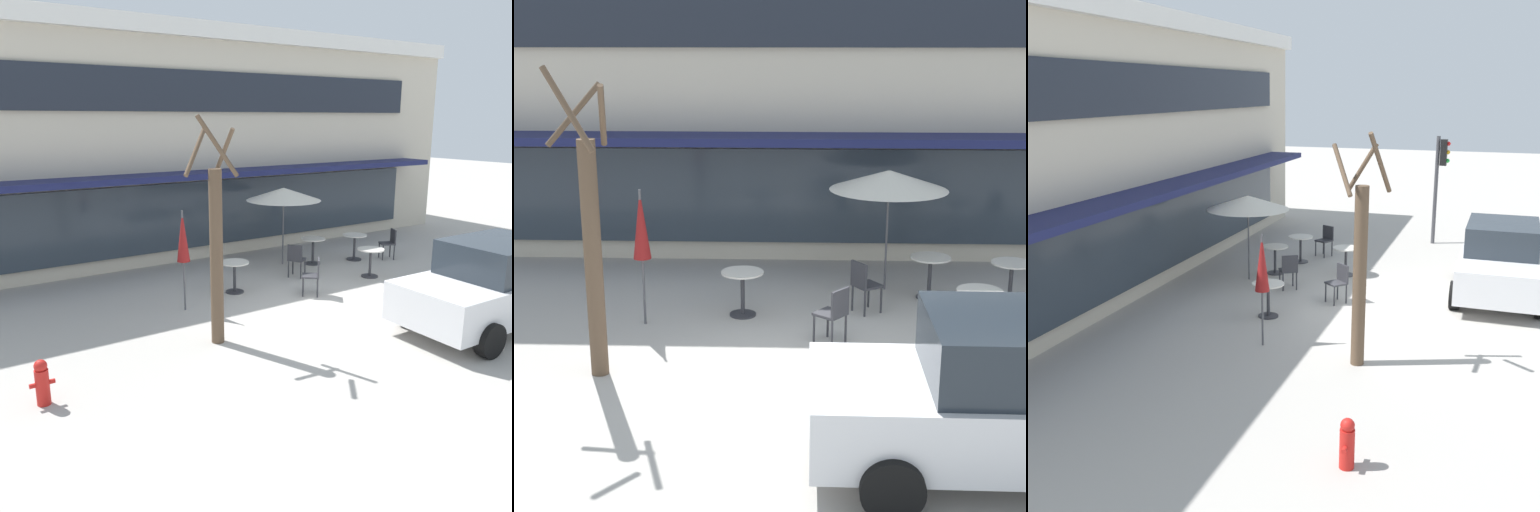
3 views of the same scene
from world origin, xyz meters
TOP-DOWN VIEW (x-y plane):
  - ground_plane at (0.00, 0.00)m, footprint 80.00×80.00m
  - building_facade at (0.00, 9.96)m, footprint 19.71×9.10m
  - cafe_table_near_wall at (-1.02, 2.67)m, footprint 0.70×0.70m
  - cafe_table_streetside at (2.20, 3.67)m, footprint 0.70×0.70m
  - cafe_table_by_tree at (3.54, 3.38)m, footprint 0.70×0.70m
  - cafe_table_mid_patio at (2.65, 1.85)m, footprint 0.70×0.70m
  - patio_umbrella_green_folded at (1.47, 4.13)m, footprint 2.10×2.10m
  - patio_umbrella_cream_folded at (-2.56, 2.22)m, footprint 0.28×0.28m
  - cafe_chair_0 at (0.98, 2.87)m, footprint 0.55×0.55m
  - cafe_chair_2 at (0.44, 1.47)m, footprint 0.56×0.56m
  - parked_sedan at (2.16, -2.02)m, footprint 4.22×2.05m
  - street_tree at (-2.83, 0.30)m, footprint 0.88×1.04m

SIDE VIEW (x-z plane):
  - ground_plane at x=0.00m, z-range 0.00..0.00m
  - cafe_table_near_wall at x=-1.02m, z-range 0.14..0.90m
  - cafe_table_streetside at x=2.20m, z-range 0.14..0.90m
  - cafe_table_by_tree at x=3.54m, z-range 0.14..0.90m
  - cafe_table_mid_patio at x=2.65m, z-range 0.14..0.90m
  - cafe_chair_0 at x=0.98m, z-range 0.08..0.97m
  - cafe_chair_2 at x=0.44m, z-range 0.08..0.97m
  - parked_sedan at x=2.16m, z-range 0.00..1.76m
  - patio_umbrella_cream_folded at x=-2.56m, z-range 0.53..2.73m
  - street_tree at x=-2.83m, z-range -0.27..3.88m
  - patio_umbrella_green_folded at x=1.47m, z-range 0.92..3.12m
  - building_facade at x=0.00m, z-range 0.00..6.66m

